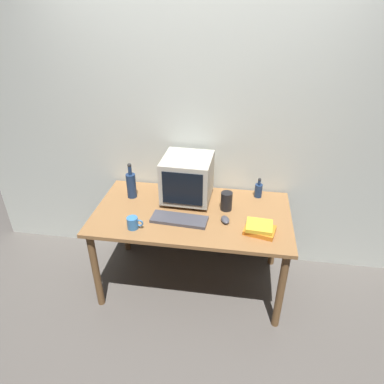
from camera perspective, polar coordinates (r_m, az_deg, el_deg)
ground_plane at (r=3.13m, az=0.00°, el=-14.64°), size 6.00×6.00×0.00m
back_wall at (r=2.86m, az=1.45°, el=10.54°), size 4.00×0.08×2.50m
desk at (r=2.72m, az=0.00°, el=-4.85°), size 1.52×0.82×0.74m
crt_monitor at (r=2.74m, az=-0.77°, el=2.32°), size 0.39×0.40×0.37m
keyboard at (r=2.56m, az=-2.13°, el=-4.59°), size 0.43×0.18×0.02m
computer_mouse at (r=2.56m, az=5.55°, el=-4.61°), size 0.09×0.11×0.04m
bottle_tall at (r=2.85m, az=-10.08°, el=1.24°), size 0.08×0.08×0.31m
bottle_short at (r=2.89m, az=11.01°, el=0.35°), size 0.06×0.06×0.17m
book_stack at (r=2.48m, az=11.18°, el=-5.97°), size 0.24×0.20×0.06m
mug at (r=2.50m, az=-9.80°, el=-5.09°), size 0.12×0.08×0.09m
metal_canister at (r=2.67m, az=5.76°, el=-1.52°), size 0.09×0.09×0.15m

